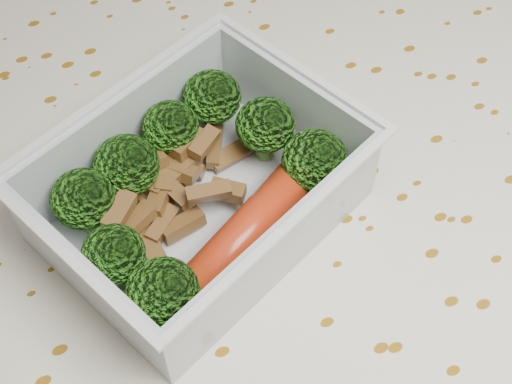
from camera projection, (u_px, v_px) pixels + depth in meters
name	position (u px, v px, depth m)	size (l,w,h in m)	color
dining_table	(267.00, 270.00, 0.56)	(1.40, 0.90, 0.75)	brown
tablecloth	(268.00, 236.00, 0.52)	(1.46, 0.96, 0.19)	beige
lunch_container	(200.00, 196.00, 0.47)	(0.24, 0.21, 0.07)	silver
broccoli_florets	(186.00, 176.00, 0.46)	(0.19, 0.17, 0.05)	#608C3F
meat_pile	(171.00, 185.00, 0.48)	(0.12, 0.08, 0.03)	brown
sausage	(250.00, 230.00, 0.45)	(0.16, 0.09, 0.03)	#AF2B10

